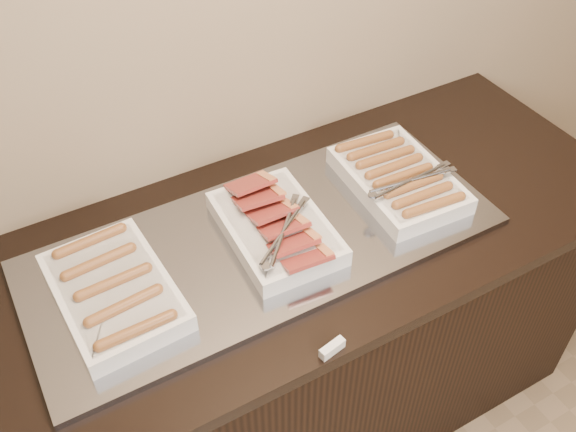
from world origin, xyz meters
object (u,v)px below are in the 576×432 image
(dish_left, at_px, (114,291))
(counter, at_px, (272,344))
(warming_tray, at_px, (264,242))
(dish_center, at_px, (276,227))
(dish_right, at_px, (399,178))

(dish_left, bearing_deg, counter, -2.95)
(warming_tray, distance_m, dish_left, 0.39)
(counter, distance_m, dish_center, 0.50)
(dish_center, relative_size, dish_right, 1.00)
(counter, xyz_separation_m, dish_left, (-0.40, 0.00, 0.50))
(warming_tray, relative_size, dish_left, 3.17)
(dish_center, distance_m, dish_right, 0.38)
(counter, xyz_separation_m, dish_right, (0.40, -0.00, 0.50))
(dish_left, relative_size, dish_right, 0.99)
(counter, height_order, dish_right, dish_right)
(warming_tray, height_order, dish_right, dish_right)
(counter, relative_size, warming_tray, 1.72)
(dish_center, xyz_separation_m, dish_right, (0.38, 0.00, 0.00))
(dish_left, distance_m, dish_right, 0.81)
(counter, bearing_deg, dish_left, 180.00)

